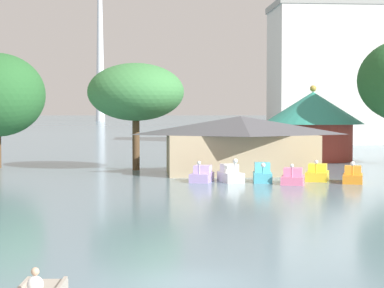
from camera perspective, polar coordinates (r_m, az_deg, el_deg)
The scene contains 11 objects.
ground_plane at distance 21.78m, azimuth -0.56°, elevation -11.43°, with size 2000.00×2000.00×0.00m, color slate.
pedal_boat_lavender at distance 52.58m, azimuth 0.83°, elevation -2.58°, with size 2.17×3.10×1.66m.
pedal_boat_white at distance 52.43m, azimuth 3.19°, elevation -2.53°, with size 1.86×2.74×1.83m.
pedal_boat_cyan at distance 52.37m, azimuth 5.84°, elevation -2.51°, with size 1.64×2.48×1.53m.
pedal_boat_pink at distance 51.56m, azimuth 8.32°, elevation -2.75°, with size 2.31×3.20×1.56m.
pedal_boat_yellow at distance 54.22m, azimuth 10.31°, elevation -2.44°, with size 2.47×3.25×1.66m.
pedal_boat_orange at distance 53.10m, azimuth 13.13°, elevation -2.58°, with size 2.23×3.09×1.68m.
boathouse at distance 58.88m, azimuth 4.03°, elevation 0.03°, with size 13.36×7.68×4.95m.
green_roof_pavilion at distance 76.11m, azimuth 9.95°, elevation 1.82°, with size 11.06×11.06×8.18m.
shoreline_tree_mid at distance 62.73m, azimuth -4.66°, elevation 4.28°, with size 8.73×8.73×9.70m.
background_building_block at distance 119.57m, azimuth 13.26°, elevation 5.67°, with size 28.00×13.20×23.32m.
Camera 1 is at (-1.35, -21.08, 5.31)m, focal length 64.61 mm.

